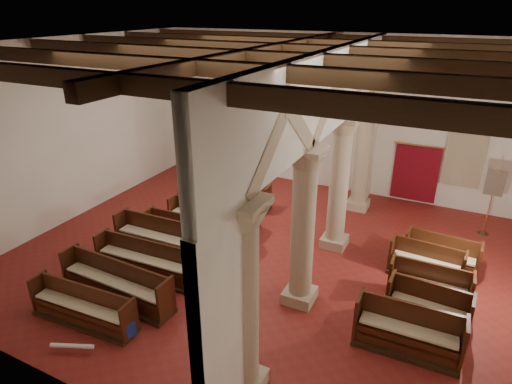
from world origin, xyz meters
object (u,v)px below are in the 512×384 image
Objects in this scene: pipe_organ at (223,143)px; processional_banner at (488,211)px; aisle_pew_0 at (407,336)px; lectern at (238,167)px; nave_pew_0 at (84,311)px.

pipe_organ reaches higher than processional_banner.
pipe_organ is 1.97× the size of aisle_pew_0.
lectern is 0.42× the size of nave_pew_0.
pipe_organ is at bearing 98.33° from nave_pew_0.
pipe_organ is 3.75× the size of lectern.
pipe_organ is at bearing 178.70° from processional_banner.
pipe_organ is at bearing 138.14° from lectern.
nave_pew_0 is 1.24× the size of aisle_pew_0.
lectern is at bearing 179.92° from processional_banner.
aisle_pew_0 is (6.92, 2.42, 0.06)m from nave_pew_0.
lectern is at bearing -18.21° from pipe_organ.
processional_banner is (9.56, -0.78, 0.31)m from lectern.
processional_banner is at bearing -28.35° from lectern.
lectern is 0.49× the size of processional_banner.
aisle_pew_0 is at bearing -65.77° from lectern.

